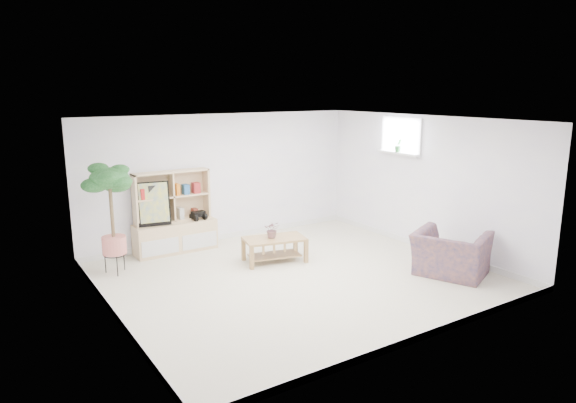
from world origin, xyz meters
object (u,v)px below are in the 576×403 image
storage_unit (174,212)px  floor_tree (112,219)px  coffee_table (275,250)px  armchair (451,251)px

storage_unit → floor_tree: 1.33m
coffee_table → armchair: size_ratio=0.95×
storage_unit → floor_tree: floor_tree is taller
coffee_table → floor_tree: (-2.39, 0.88, 0.67)m
storage_unit → coffee_table: bearing=-50.2°
coffee_table → armchair: (1.95, -2.04, 0.19)m
storage_unit → coffee_table: 1.93m
storage_unit → coffee_table: (1.19, -1.43, -0.52)m
floor_tree → storage_unit: bearing=24.4°
floor_tree → armchair: 5.26m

